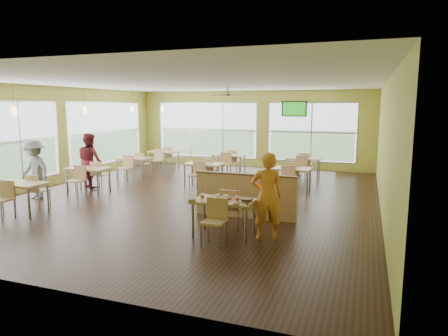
{
  "coord_description": "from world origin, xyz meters",
  "views": [
    {
      "loc": [
        4.58,
        -10.19,
        2.58
      ],
      "look_at": [
        1.19,
        -0.72,
        1.0
      ],
      "focal_mm": 32.0,
      "sensor_mm": 36.0,
      "label": 1
    }
  ],
  "objects_px": {
    "man_plaid": "(267,196)",
    "food_basket": "(247,200)",
    "main_table": "(224,206)",
    "half_wall_divider": "(245,195)"
  },
  "relations": [
    {
      "from": "man_plaid",
      "to": "food_basket",
      "type": "height_order",
      "value": "man_plaid"
    },
    {
      "from": "main_table",
      "to": "half_wall_divider",
      "type": "relative_size",
      "value": 0.63
    },
    {
      "from": "man_plaid",
      "to": "food_basket",
      "type": "bearing_deg",
      "value": -1.0
    },
    {
      "from": "food_basket",
      "to": "half_wall_divider",
      "type": "bearing_deg",
      "value": 107.84
    },
    {
      "from": "main_table",
      "to": "man_plaid",
      "type": "relative_size",
      "value": 0.89
    },
    {
      "from": "man_plaid",
      "to": "main_table",
      "type": "bearing_deg",
      "value": -10.11
    },
    {
      "from": "half_wall_divider",
      "to": "food_basket",
      "type": "xyz_separation_m",
      "value": [
        0.46,
        -1.42,
        0.26
      ]
    },
    {
      "from": "half_wall_divider",
      "to": "man_plaid",
      "type": "bearing_deg",
      "value": -57.36
    },
    {
      "from": "half_wall_divider",
      "to": "man_plaid",
      "type": "height_order",
      "value": "man_plaid"
    },
    {
      "from": "half_wall_divider",
      "to": "man_plaid",
      "type": "relative_size",
      "value": 1.4
    }
  ]
}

